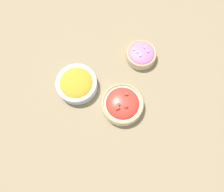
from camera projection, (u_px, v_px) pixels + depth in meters
The scene contains 4 objects.
ground_plane at pixel (112, 98), 0.91m from camera, with size 3.00×3.00×0.00m, color #75664C.
bowl_red_onion at pixel (141, 54), 0.94m from camera, with size 0.13×0.13×0.06m.
bowl_carrots at pixel (77, 84), 0.90m from camera, with size 0.17×0.17×0.06m.
bowl_cherry_tomatoes at pixel (122, 104), 0.87m from camera, with size 0.17×0.17×0.07m.
Camera 1 is at (-0.10, -0.25, 0.87)m, focal length 35.00 mm.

